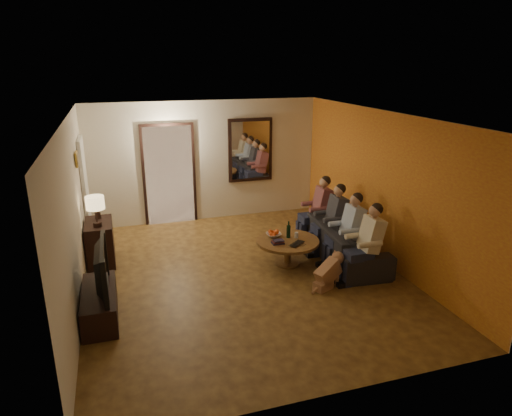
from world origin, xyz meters
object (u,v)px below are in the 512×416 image
object	(u,v)px
dresser	(100,242)
person_d	(319,212)
tv_stand	(100,304)
bowl	(274,235)
coffee_table	(287,252)
wine_bottle	(289,229)
person_b	(349,233)
laptop	(299,245)
sofa	(345,242)
person_a	(367,246)
dog	(328,271)
tv	(96,269)
person_c	(333,222)
table_lamp	(96,211)

from	to	relation	value
dresser	person_d	world-z (taller)	person_d
tv_stand	bowl	size ratio (longest dim) A/B	4.76
dresser	coffee_table	bearing A→B (deg)	-18.63
wine_bottle	person_b	bearing A→B (deg)	-27.22
person_d	wine_bottle	distance (m)	1.17
laptop	sofa	bearing A→B (deg)	-24.91
person_a	bowl	bearing A→B (deg)	133.83
dresser	sofa	world-z (taller)	dresser
bowl	dog	bearing A→B (deg)	-68.91
dresser	laptop	size ratio (longest dim) A/B	2.55
tv	person_a	size ratio (longest dim) A/B	0.96
tv_stand	person_d	world-z (taller)	person_d
person_c	table_lamp	bearing A→B (deg)	171.71
bowl	wine_bottle	size ratio (longest dim) A/B	0.84
dresser	sofa	xyz separation A→B (m)	(4.15, -1.11, -0.06)
dog	table_lamp	bearing A→B (deg)	127.79
person_d	wine_bottle	size ratio (longest dim) A/B	3.87
sofa	dog	bearing A→B (deg)	144.93
person_a	bowl	distance (m)	1.65
tv_stand	wine_bottle	xyz separation A→B (m)	(3.14, 0.96, 0.40)
person_a	person_d	size ratio (longest dim) A/B	1.00
sofa	laptop	distance (m)	0.99
table_lamp	tv	distance (m)	1.70
dresser	person_b	xyz separation A→B (m)	(4.05, -1.41, 0.23)
tv	wine_bottle	bearing A→B (deg)	-73.00
person_b	bowl	world-z (taller)	person_b
person_b	person_c	xyz separation A→B (m)	(0.00, 0.60, 0.00)
person_c	bowl	size ratio (longest dim) A/B	4.63
person_b	person_d	bearing A→B (deg)	90.00
dresser	table_lamp	world-z (taller)	table_lamp
wine_bottle	sofa	bearing A→B (deg)	-9.47
tv_stand	person_c	world-z (taller)	person_c
tv_stand	bowl	bearing A→B (deg)	20.36
dresser	person_d	bearing A→B (deg)	-2.98
laptop	coffee_table	bearing A→B (deg)	72.34
table_lamp	bowl	bearing A→B (deg)	-11.68
tv_stand	person_c	distance (m)	4.22
table_lamp	bowl	size ratio (longest dim) A/B	2.08
table_lamp	dog	world-z (taller)	table_lamp
person_d	tv	bearing A→B (deg)	-157.34
table_lamp	dog	bearing A→B (deg)	-28.28
dresser	person_c	world-z (taller)	person_c
table_lamp	tv_stand	bearing A→B (deg)	-90.00
dog	sofa	bearing A→B (deg)	26.34
table_lamp	bowl	world-z (taller)	table_lamp
person_a	dog	bearing A→B (deg)	-177.58
person_c	wine_bottle	xyz separation A→B (m)	(-0.91, -0.13, 0.01)
person_c	wine_bottle	world-z (taller)	person_c
sofa	person_b	xyz separation A→B (m)	(-0.10, -0.30, 0.28)
tv_stand	laptop	size ratio (longest dim) A/B	3.75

